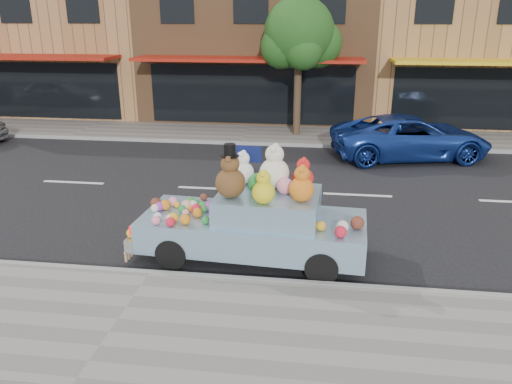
# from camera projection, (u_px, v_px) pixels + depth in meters

# --- Properties ---
(ground) EXTENTS (120.00, 120.00, 0.00)m
(ground) POSITION_uv_depth(u_px,v_px,m) (210.00, 189.00, 13.77)
(ground) COLOR black
(ground) RESTS_ON ground
(near_sidewalk) EXTENTS (60.00, 3.00, 0.12)m
(near_sidewalk) POSITION_uv_depth(u_px,v_px,m) (118.00, 322.00, 7.68)
(near_sidewalk) COLOR gray
(near_sidewalk) RESTS_ON ground
(far_sidewalk) EXTENTS (60.00, 3.00, 0.12)m
(far_sidewalk) POSITION_uv_depth(u_px,v_px,m) (246.00, 134.00, 19.82)
(far_sidewalk) COLOR gray
(far_sidewalk) RESTS_ON ground
(near_kerb) EXTENTS (60.00, 0.12, 0.13)m
(near_kerb) POSITION_uv_depth(u_px,v_px,m) (150.00, 274.00, 9.08)
(near_kerb) COLOR gray
(near_kerb) RESTS_ON ground
(far_kerb) EXTENTS (60.00, 0.12, 0.13)m
(far_kerb) POSITION_uv_depth(u_px,v_px,m) (240.00, 143.00, 18.42)
(far_kerb) COLOR gray
(far_kerb) RESTS_ON ground
(storefront_left) EXTENTS (10.00, 9.80, 7.30)m
(storefront_left) POSITION_uv_depth(u_px,v_px,m) (65.00, 34.00, 24.98)
(storefront_left) COLOR #A07143
(storefront_left) RESTS_ON ground
(storefront_mid) EXTENTS (10.00, 9.80, 7.30)m
(storefront_mid) POSITION_uv_depth(u_px,v_px,m) (263.00, 35.00, 23.73)
(storefront_mid) COLOR #8B5E3A
(storefront_mid) RESTS_ON ground
(storefront_right) EXTENTS (10.00, 9.80, 7.30)m
(storefront_right) POSITION_uv_depth(u_px,v_px,m) (483.00, 36.00, 22.48)
(storefront_right) COLOR #A07143
(storefront_right) RESTS_ON ground
(street_tree) EXTENTS (3.00, 2.70, 5.22)m
(street_tree) POSITION_uv_depth(u_px,v_px,m) (300.00, 39.00, 18.40)
(street_tree) COLOR #38281C
(street_tree) RESTS_ON ground
(car_blue) EXTENTS (5.54, 3.45, 1.43)m
(car_blue) POSITION_uv_depth(u_px,v_px,m) (411.00, 137.00, 16.47)
(car_blue) COLOR #1C3C9B
(car_blue) RESTS_ON ground
(art_car) EXTENTS (4.58, 2.02, 2.36)m
(art_car) POSITION_uv_depth(u_px,v_px,m) (254.00, 219.00, 9.63)
(art_car) COLOR black
(art_car) RESTS_ON ground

